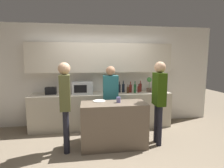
% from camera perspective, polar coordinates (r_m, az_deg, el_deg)
% --- Properties ---
extents(ground_plane, '(14.00, 14.00, 0.00)m').
position_cam_1_polar(ground_plane, '(3.58, -1.05, -21.73)').
color(ground_plane, '#7F705B').
extents(back_wall, '(6.40, 0.40, 2.70)m').
position_cam_1_polar(back_wall, '(4.77, -3.61, 5.03)').
color(back_wall, silver).
rests_on(back_wall, ground_plane).
extents(back_counter, '(3.60, 0.62, 0.91)m').
position_cam_1_polar(back_counter, '(4.68, -3.23, -8.46)').
color(back_counter, '#B7AD99').
rests_on(back_counter, ground_plane).
extents(kitchen_island, '(1.31, 0.57, 0.91)m').
position_cam_1_polar(kitchen_island, '(3.66, 0.58, -13.14)').
color(kitchen_island, brown).
rests_on(kitchen_island, ground_plane).
extents(microwave, '(0.52, 0.39, 0.30)m').
position_cam_1_polar(microwave, '(4.56, -9.57, -1.19)').
color(microwave, '#B7BABC').
rests_on(microwave, back_counter).
extents(toaster, '(0.26, 0.16, 0.18)m').
position_cam_1_polar(toaster, '(4.66, -19.33, -2.07)').
color(toaster, black).
rests_on(toaster, back_counter).
extents(potted_plant, '(0.14, 0.14, 0.40)m').
position_cam_1_polar(potted_plant, '(4.85, 12.03, -0.15)').
color(potted_plant, brown).
rests_on(potted_plant, back_counter).
extents(bottle_0, '(0.08, 0.08, 0.31)m').
position_cam_1_polar(bottle_0, '(4.52, 1.45, -1.59)').
color(bottle_0, '#472814').
rests_on(bottle_0, back_counter).
extents(bottle_1, '(0.07, 0.07, 0.29)m').
position_cam_1_polar(bottle_1, '(4.66, 2.41, -1.39)').
color(bottle_1, black).
rests_on(bottle_1, back_counter).
extents(bottle_2, '(0.08, 0.08, 0.31)m').
position_cam_1_polar(bottle_2, '(4.67, 3.70, -1.28)').
color(bottle_2, black).
rests_on(bottle_2, back_counter).
extents(bottle_3, '(0.06, 0.06, 0.22)m').
position_cam_1_polar(bottle_3, '(4.59, 5.21, -1.87)').
color(bottle_3, '#472814').
rests_on(bottle_3, back_counter).
extents(bottle_4, '(0.07, 0.07, 0.29)m').
position_cam_1_polar(bottle_4, '(4.70, 6.04, -1.37)').
color(bottle_4, maroon).
rests_on(bottle_4, back_counter).
extents(bottle_5, '(0.07, 0.07, 0.31)m').
position_cam_1_polar(bottle_5, '(4.64, 7.49, -1.39)').
color(bottle_5, '#194723').
rests_on(bottle_5, back_counter).
extents(bottle_6, '(0.06, 0.06, 0.22)m').
position_cam_1_polar(bottle_6, '(4.71, 8.66, -1.69)').
color(bottle_6, maroon).
rests_on(bottle_6, back_counter).
extents(bottle_7, '(0.07, 0.07, 0.30)m').
position_cam_1_polar(bottle_7, '(4.85, 9.26, -1.09)').
color(bottle_7, maroon).
rests_on(bottle_7, back_counter).
extents(plate_on_island, '(0.26, 0.26, 0.01)m').
position_cam_1_polar(plate_on_island, '(3.67, -4.21, -5.54)').
color(plate_on_island, white).
rests_on(plate_on_island, kitchen_island).
extents(cup_0, '(0.08, 0.08, 0.11)m').
position_cam_1_polar(cup_0, '(3.55, 2.14, -5.17)').
color(cup_0, slate).
rests_on(cup_0, kitchen_island).
extents(person_left, '(0.23, 0.35, 1.74)m').
position_cam_1_polar(person_left, '(3.73, 15.08, -3.66)').
color(person_left, black).
rests_on(person_left, ground_plane).
extents(person_center, '(0.34, 0.21, 1.63)m').
position_cam_1_polar(person_center, '(4.04, -0.46, -3.60)').
color(person_center, black).
rests_on(person_center, ground_plane).
extents(person_right, '(0.23, 0.35, 1.72)m').
position_cam_1_polar(person_right, '(3.41, -15.04, -4.85)').
color(person_right, black).
rests_on(person_right, ground_plane).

